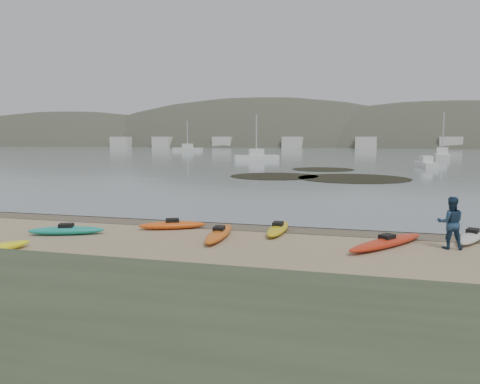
% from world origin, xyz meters
% --- Properties ---
extents(ground, '(600.00, 600.00, 0.00)m').
position_xyz_m(ground, '(0.00, 0.00, 0.00)').
color(ground, tan).
rests_on(ground, ground).
extents(wet_sand, '(60.00, 60.00, 0.00)m').
position_xyz_m(wet_sand, '(0.00, -0.30, 0.00)').
color(wet_sand, brown).
rests_on(wet_sand, ground).
extents(water, '(1200.00, 1200.00, 0.00)m').
position_xyz_m(water, '(0.00, 300.00, 0.01)').
color(water, slate).
rests_on(water, ground).
extents(kayaks, '(20.25, 10.76, 0.34)m').
position_xyz_m(kayaks, '(-0.48, -3.67, 0.17)').
color(kayaks, gold).
rests_on(kayaks, ground).
extents(person_east, '(0.94, 0.74, 1.88)m').
position_xyz_m(person_east, '(8.47, -2.48, 0.94)').
color(person_east, navy).
rests_on(person_east, ground).
extents(kelp_mats, '(17.56, 20.72, 0.04)m').
position_xyz_m(kelp_mats, '(0.97, 28.16, 0.03)').
color(kelp_mats, black).
rests_on(kelp_mats, water).
extents(moored_boats, '(100.00, 74.52, 1.12)m').
position_xyz_m(moored_boats, '(3.68, 80.84, 0.53)').
color(moored_boats, silver).
rests_on(moored_boats, ground).
extents(far_hills, '(550.00, 135.00, 80.00)m').
position_xyz_m(far_hills, '(39.38, 193.97, -15.93)').
color(far_hills, '#384235').
rests_on(far_hills, ground).
extents(far_town, '(199.00, 5.00, 4.00)m').
position_xyz_m(far_town, '(6.00, 145.00, 2.00)').
color(far_town, beige).
rests_on(far_town, ground).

